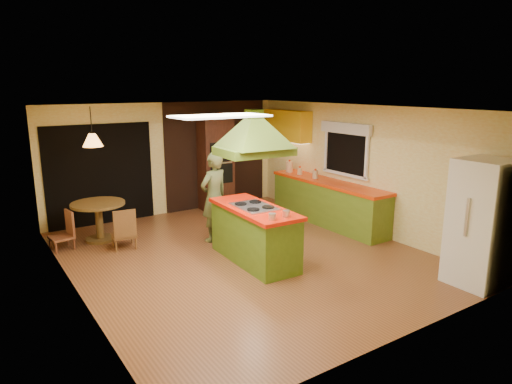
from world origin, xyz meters
TOP-DOWN VIEW (x-y plane):
  - ground at (0.00, 0.00)m, footprint 6.50×6.50m
  - room_walls at (0.00, 0.00)m, footprint 5.50×6.50m
  - ceiling_plane at (0.00, 0.00)m, footprint 6.50×6.50m
  - brick_panel at (1.25, 3.23)m, footprint 2.64×0.03m
  - nook_opening at (-1.50, 3.23)m, footprint 2.20×0.03m
  - right_counter at (2.45, 0.60)m, footprint 0.62×3.05m
  - upper_cabinets at (2.57, 2.20)m, footprint 0.34×1.40m
  - window_right at (2.70, 0.40)m, footprint 0.12×1.35m
  - fluor_panel at (-1.10, -1.20)m, footprint 1.20×0.60m
  - kitchen_island at (-0.00, -0.31)m, footprint 0.83×1.90m
  - range_hood at (-0.00, -0.31)m, footprint 1.15×0.86m
  - man at (-0.05, 0.97)m, footprint 0.70×0.55m
  - refrigerator at (2.25, -2.86)m, footprint 0.77×0.73m
  - wall_oven at (1.06, 2.95)m, footprint 0.75×0.64m
  - dining_table at (-1.86, 2.16)m, footprint 0.98×0.98m
  - chair_left at (-2.56, 2.06)m, footprint 0.42×0.42m
  - chair_near at (-1.61, 1.51)m, footprint 0.46×0.46m
  - pendant_lamp at (-1.86, 2.16)m, footprint 0.38×0.38m
  - canister_large at (2.40, 1.87)m, footprint 0.22×0.22m
  - canister_medium at (2.40, 0.96)m, footprint 0.15×0.15m
  - canister_small at (2.40, 1.49)m, footprint 0.14×0.14m

SIDE VIEW (x-z plane):
  - ground at x=0.00m, z-range 0.00..0.00m
  - chair_left at x=-2.56m, z-range 0.00..0.68m
  - chair_near at x=-1.61m, z-range 0.00..0.75m
  - right_counter at x=2.45m, z-range 0.00..0.92m
  - kitchen_island at x=0.00m, z-range 0.00..0.95m
  - dining_table at x=-1.86m, z-range 0.15..0.89m
  - man at x=-0.05m, z-range 0.00..1.68m
  - refrigerator at x=2.25m, z-range 0.00..1.86m
  - canister_small at x=2.40m, z-range 0.92..1.07m
  - canister_medium at x=2.40m, z-range 0.92..1.09m
  - canister_large at x=2.40m, z-range 0.92..1.16m
  - nook_opening at x=-1.50m, z-range 0.00..2.10m
  - wall_oven at x=1.06m, z-range 0.00..2.18m
  - room_walls at x=0.00m, z-range -2.00..4.50m
  - brick_panel at x=1.25m, z-range 0.00..2.50m
  - window_right at x=2.70m, z-range 1.24..2.30m
  - pendant_lamp at x=-1.86m, z-range 1.78..2.02m
  - upper_cabinets at x=2.57m, z-range 1.60..2.30m
  - range_hood at x=0.00m, z-range 1.85..2.65m
  - fluor_panel at x=-1.10m, z-range 2.47..2.50m
  - ceiling_plane at x=0.00m, z-range 2.50..2.50m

